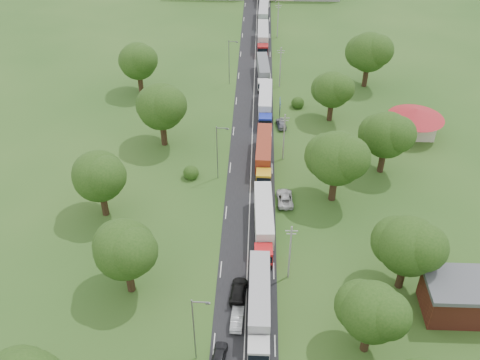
{
  "coord_description": "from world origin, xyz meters",
  "views": [
    {
      "loc": [
        0.97,
        -56.84,
        53.18
      ],
      "look_at": [
        -1.62,
        10.49,
        3.0
      ],
      "focal_mm": 40.0,
      "sensor_mm": 36.0,
      "label": 1
    }
  ],
  "objects_px": {
    "car_lane_front": "(219,355)",
    "car_lane_mid": "(237,319)",
    "info_sign": "(280,105)",
    "truck_0": "(259,303)"
  },
  "relations": [
    {
      "from": "truck_0",
      "to": "info_sign",
      "type": "bearing_deg",
      "value": 85.82
    },
    {
      "from": "car_lane_front",
      "to": "info_sign",
      "type": "bearing_deg",
      "value": -92.17
    },
    {
      "from": "car_lane_mid",
      "to": "car_lane_front",
      "type": "bearing_deg",
      "value": 73.52
    },
    {
      "from": "info_sign",
      "to": "truck_0",
      "type": "bearing_deg",
      "value": -94.18
    },
    {
      "from": "truck_0",
      "to": "car_lane_mid",
      "type": "distance_m",
      "value": 3.29
    },
    {
      "from": "truck_0",
      "to": "car_lane_front",
      "type": "relative_size",
      "value": 3.84
    },
    {
      "from": "car_lane_front",
      "to": "car_lane_mid",
      "type": "xyz_separation_m",
      "value": [
        1.81,
        5.24,
        0.02
      ]
    },
    {
      "from": "car_lane_front",
      "to": "car_lane_mid",
      "type": "relative_size",
      "value": 0.94
    },
    {
      "from": "car_lane_mid",
      "to": "info_sign",
      "type": "bearing_deg",
      "value": -94.49
    },
    {
      "from": "info_sign",
      "to": "car_lane_front",
      "type": "distance_m",
      "value": 55.63
    }
  ]
}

